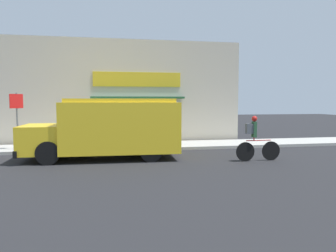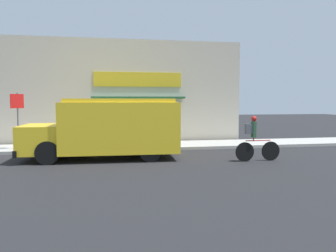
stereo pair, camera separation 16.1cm
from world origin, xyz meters
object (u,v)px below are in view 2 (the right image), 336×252
Objects in this scene: school_bus at (109,128)px; stop_sign_post at (18,112)px; trash_bin at (128,136)px; cyclist at (255,140)px.

stop_sign_post is (-3.83, 2.25, 0.56)m from school_bus.
trash_bin is (4.67, 0.83, -1.23)m from stop_sign_post.
cyclist is (5.19, -1.53, -0.40)m from school_bus.
school_bus is 7.72× the size of trash_bin.
stop_sign_post is at bearing -169.95° from trash_bin.
trash_bin is at bearing 131.77° from cyclist.
school_bus reaches higher than cyclist.
stop_sign_post is 4.90m from trash_bin.
school_bus is 3.26m from trash_bin.
school_bus is at bearing -105.45° from trash_bin.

